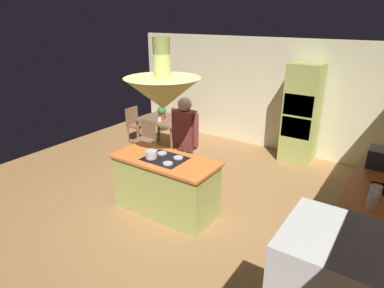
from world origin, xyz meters
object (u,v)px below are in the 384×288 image
at_px(chair_at_corner, 135,122).
at_px(canister_tea, 376,191).
at_px(dining_table, 164,123).
at_px(kitchen_island, 166,185).
at_px(potted_plant_on_table, 162,112).
at_px(canister_sugar, 374,197).
at_px(chair_by_back_wall, 181,122).
at_px(cup_on_table, 160,119).
at_px(oven_tower, 301,114).
at_px(cooking_pot_on_cooktop, 151,154).
at_px(chair_facing_island, 146,137).
at_px(canister_flour, 372,202).
at_px(person_at_island, 185,140).

xyz_separation_m(chair_at_corner, canister_tea, (5.47, -1.55, 0.49)).
bearing_deg(dining_table, chair_at_corner, -180.00).
bearing_deg(kitchen_island, potted_plant_on_table, 130.05).
bearing_deg(canister_sugar, kitchen_island, -172.57).
distance_m(chair_by_back_wall, cup_on_table, 0.93).
xyz_separation_m(oven_tower, canister_tea, (1.74, -2.69, -0.06)).
relative_size(oven_tower, cooking_pot_on_cooktop, 11.70).
relative_size(oven_tower, potted_plant_on_table, 7.02).
relative_size(dining_table, chair_facing_island, 1.28).
distance_m(chair_by_back_wall, canister_flour, 5.24).
xyz_separation_m(person_at_island, chair_facing_island, (-1.62, 0.78, -0.51)).
distance_m(kitchen_island, canister_tea, 2.94).
bearing_deg(chair_facing_island, chair_at_corner, 144.68).
bearing_deg(potted_plant_on_table, chair_facing_island, -87.95).
bearing_deg(potted_plant_on_table, chair_at_corner, 176.74).
distance_m(canister_tea, cooking_pot_on_cooktop, 3.08).
xyz_separation_m(chair_at_corner, canister_flour, (5.47, -1.91, 0.52)).
bearing_deg(canister_sugar, oven_tower, 121.20).
height_order(cup_on_table, canister_flour, canister_flour).
bearing_deg(canister_sugar, person_at_island, 174.42).
bearing_deg(chair_at_corner, chair_by_back_wall, -54.68).
bearing_deg(oven_tower, cup_on_table, -153.67).
relative_size(chair_facing_island, chair_at_corner, 1.00).
relative_size(chair_at_corner, cup_on_table, 9.67).
xyz_separation_m(chair_at_corner, potted_plant_on_table, (0.91, -0.05, 0.42)).
relative_size(oven_tower, person_at_island, 1.20).
distance_m(dining_table, canister_flour, 4.94).
relative_size(chair_at_corner, canister_sugar, 5.69).
distance_m(chair_facing_island, canister_sugar, 4.69).
distance_m(potted_plant_on_table, cooking_pot_on_cooktop, 2.68).
distance_m(oven_tower, chair_facing_island, 3.38).
relative_size(canister_flour, canister_sugar, 1.25).
xyz_separation_m(dining_table, chair_facing_island, (0.00, -0.66, -0.16)).
xyz_separation_m(oven_tower, person_at_island, (-1.18, -2.59, -0.04)).
bearing_deg(cup_on_table, canister_tea, -16.48).
bearing_deg(kitchen_island, cup_on_table, 131.35).
xyz_separation_m(chair_at_corner, canister_sugar, (5.47, -1.73, 0.50)).
bearing_deg(dining_table, chair_by_back_wall, 90.00).
bearing_deg(cup_on_table, canister_sugar, -18.56).
height_order(chair_facing_island, chair_by_back_wall, same).
bearing_deg(chair_by_back_wall, cup_on_table, 92.95).
xyz_separation_m(dining_table, canister_flour, (4.54, -1.91, 0.36)).
bearing_deg(kitchen_island, canister_flour, 3.84).
xyz_separation_m(chair_at_corner, cup_on_table, (0.98, -0.22, 0.30)).
bearing_deg(canister_flour, kitchen_island, -176.16).
bearing_deg(potted_plant_on_table, canister_tea, -18.18).
distance_m(cup_on_table, cooking_pot_on_cooktop, 2.51).
bearing_deg(person_at_island, cooking_pot_on_cooktop, -95.56).
relative_size(potted_plant_on_table, canister_tea, 2.12).
height_order(dining_table, chair_by_back_wall, chair_by_back_wall).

